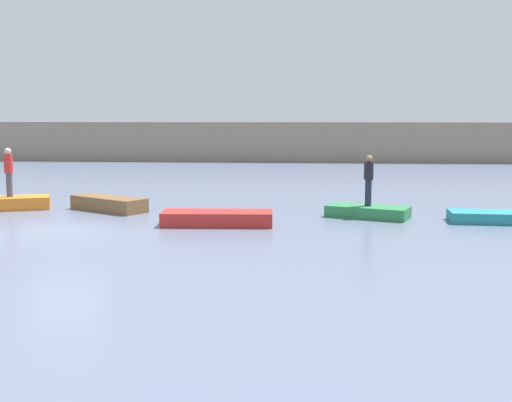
{
  "coord_description": "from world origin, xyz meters",
  "views": [
    {
      "loc": [
        7.19,
        -18.39,
        3.51
      ],
      "look_at": [
        5.69,
        1.52,
        0.77
      ],
      "focal_mm": 44.9,
      "sensor_mm": 36.0,
      "label": 1
    }
  ],
  "objects_px": {
    "rowboat_orange": "(10,203)",
    "person_red_shirt": "(9,169)",
    "rowboat_green": "(368,212)",
    "rowboat_red": "(217,218)",
    "person_dark_shirt": "(369,178)",
    "rowboat_teal": "(502,217)",
    "rowboat_brown": "(109,204)"
  },
  "relations": [
    {
      "from": "rowboat_green",
      "to": "person_dark_shirt",
      "type": "height_order",
      "value": "person_dark_shirt"
    },
    {
      "from": "person_red_shirt",
      "to": "person_dark_shirt",
      "type": "xyz_separation_m",
      "value": [
        12.99,
        -0.91,
        -0.11
      ]
    },
    {
      "from": "person_dark_shirt",
      "to": "rowboat_green",
      "type": "bearing_deg",
      "value": 0.0
    },
    {
      "from": "rowboat_green",
      "to": "rowboat_teal",
      "type": "relative_size",
      "value": 0.82
    },
    {
      "from": "rowboat_green",
      "to": "person_red_shirt",
      "type": "xyz_separation_m",
      "value": [
        -12.99,
        0.91,
        1.28
      ]
    },
    {
      "from": "rowboat_red",
      "to": "person_red_shirt",
      "type": "bearing_deg",
      "value": 157.92
    },
    {
      "from": "rowboat_red",
      "to": "person_dark_shirt",
      "type": "distance_m",
      "value": 5.38
    },
    {
      "from": "person_red_shirt",
      "to": "rowboat_green",
      "type": "bearing_deg",
      "value": -4.01
    },
    {
      "from": "rowboat_brown",
      "to": "person_dark_shirt",
      "type": "distance_m",
      "value": 9.37
    },
    {
      "from": "rowboat_orange",
      "to": "rowboat_red",
      "type": "distance_m",
      "value": 8.57
    },
    {
      "from": "rowboat_brown",
      "to": "rowboat_teal",
      "type": "xyz_separation_m",
      "value": [
        13.5,
        -1.6,
        -0.07
      ]
    },
    {
      "from": "rowboat_green",
      "to": "person_red_shirt",
      "type": "distance_m",
      "value": 13.09
    },
    {
      "from": "rowboat_teal",
      "to": "person_red_shirt",
      "type": "xyz_separation_m",
      "value": [
        -17.23,
        1.65,
        1.29
      ]
    },
    {
      "from": "rowboat_brown",
      "to": "person_dark_shirt",
      "type": "relative_size",
      "value": 1.76
    },
    {
      "from": "rowboat_green",
      "to": "person_red_shirt",
      "type": "height_order",
      "value": "person_red_shirt"
    },
    {
      "from": "person_red_shirt",
      "to": "rowboat_orange",
      "type": "bearing_deg",
      "value": 180.0
    },
    {
      "from": "rowboat_brown",
      "to": "rowboat_green",
      "type": "relative_size",
      "value": 1.11
    },
    {
      "from": "rowboat_green",
      "to": "rowboat_orange",
      "type": "bearing_deg",
      "value": -162.8
    },
    {
      "from": "rowboat_teal",
      "to": "person_dark_shirt",
      "type": "height_order",
      "value": "person_dark_shirt"
    },
    {
      "from": "rowboat_green",
      "to": "person_red_shirt",
      "type": "bearing_deg",
      "value": -162.8
    },
    {
      "from": "rowboat_orange",
      "to": "rowboat_brown",
      "type": "distance_m",
      "value": 3.73
    },
    {
      "from": "rowboat_teal",
      "to": "rowboat_green",
      "type": "bearing_deg",
      "value": 173.2
    },
    {
      "from": "rowboat_green",
      "to": "rowboat_red",
      "type": "bearing_deg",
      "value": -137.49
    },
    {
      "from": "rowboat_green",
      "to": "person_red_shirt",
      "type": "relative_size",
      "value": 1.52
    },
    {
      "from": "rowboat_orange",
      "to": "rowboat_green",
      "type": "relative_size",
      "value": 1.02
    },
    {
      "from": "rowboat_orange",
      "to": "rowboat_red",
      "type": "xyz_separation_m",
      "value": [
        8.09,
        -2.82,
        -0.01
      ]
    },
    {
      "from": "rowboat_brown",
      "to": "rowboat_red",
      "type": "xyz_separation_m",
      "value": [
        4.36,
        -2.77,
        -0.03
      ]
    },
    {
      "from": "rowboat_brown",
      "to": "rowboat_teal",
      "type": "bearing_deg",
      "value": 24.65
    },
    {
      "from": "rowboat_orange",
      "to": "rowboat_red",
      "type": "bearing_deg",
      "value": -39.62
    },
    {
      "from": "rowboat_orange",
      "to": "rowboat_teal",
      "type": "bearing_deg",
      "value": -25.89
    },
    {
      "from": "rowboat_orange",
      "to": "person_red_shirt",
      "type": "height_order",
      "value": "person_red_shirt"
    },
    {
      "from": "rowboat_orange",
      "to": "person_red_shirt",
      "type": "relative_size",
      "value": 1.55
    }
  ]
}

